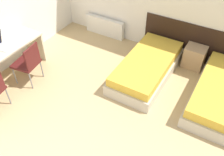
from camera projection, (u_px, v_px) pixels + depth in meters
headboard_panel at (199, 45)px, 5.40m from camera, size 2.53×0.03×0.87m
bed_near_window at (147, 67)px, 5.17m from camera, size 0.94×1.96×0.42m
bed_near_door at (221, 93)px, 4.61m from camera, size 0.94×1.96×0.42m
nightstand at (194, 57)px, 5.38m from camera, size 0.43×0.37×0.49m
radiator at (105, 27)px, 6.36m from camera, size 1.06×0.12×0.46m
chair_near_laptop at (28, 62)px, 4.85m from camera, size 0.50×0.50×0.88m
laptop at (1, 44)px, 4.77m from camera, size 0.35×0.25×0.34m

